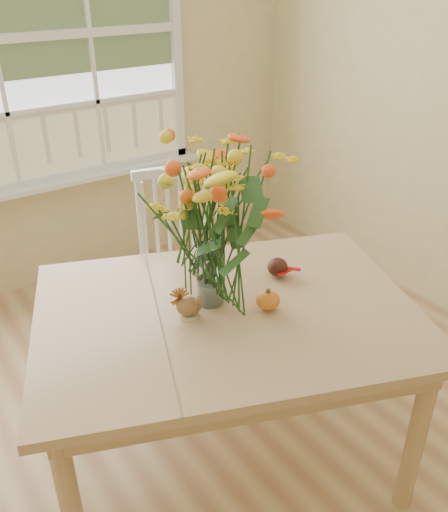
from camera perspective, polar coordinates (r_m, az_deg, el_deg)
dining_table at (r=2.11m, az=0.31°, el=-7.65°), size 1.70×1.47×0.76m
windsor_chair at (r=2.81m, az=-4.40°, el=-0.50°), size 0.62×0.62×1.00m
flower_vase at (r=1.93m, az=-1.58°, el=4.09°), size 0.50×0.50×0.59m
pumpkin at (r=2.05m, az=4.64°, el=-4.76°), size 0.09×0.09×0.07m
turkey_figurine at (r=1.99m, az=-3.72°, el=-5.33°), size 0.11×0.10×0.12m
dark_gourd at (r=2.26m, az=5.66°, el=-1.25°), size 0.13×0.11×0.08m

